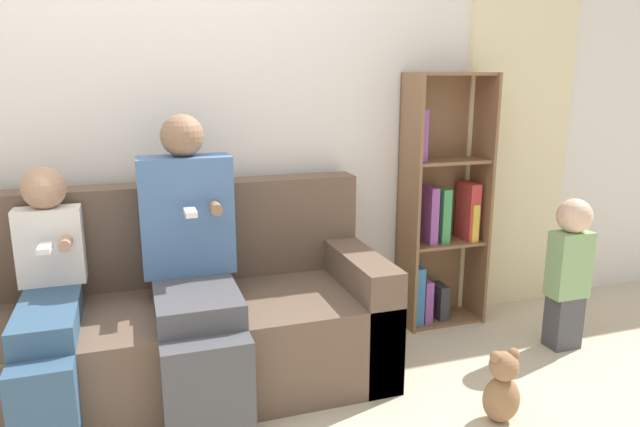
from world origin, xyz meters
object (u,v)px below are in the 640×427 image
object	(u,v)px
toddler_standing	(569,268)
bookshelf	(440,215)
child_seated	(47,302)
couch	(152,327)
teddy_bear	(502,388)
adult_seated	(193,258)

from	to	relation	value
toddler_standing	bookshelf	xyz separation A→B (m)	(-0.47, 0.55, 0.20)
child_seated	bookshelf	size ratio (longest dim) A/B	0.73
couch	teddy_bear	world-z (taller)	couch
child_seated	bookshelf	world-z (taller)	bookshelf
couch	bookshelf	xyz separation A→B (m)	(1.67, 0.28, 0.35)
bookshelf	couch	bearing A→B (deg)	-170.32
child_seated	bookshelf	xyz separation A→B (m)	(2.07, 0.44, 0.11)
couch	teddy_bear	size ratio (longest dim) A/B	6.56
couch	bookshelf	bearing A→B (deg)	9.68
toddler_standing	bookshelf	bearing A→B (deg)	130.42
child_seated	toddler_standing	distance (m)	2.55
couch	adult_seated	world-z (taller)	adult_seated
adult_seated	bookshelf	xyz separation A→B (m)	(1.48, 0.40, -0.00)
couch	bookshelf	size ratio (longest dim) A/B	1.48
couch	teddy_bear	distance (m)	1.59
bookshelf	teddy_bear	bearing A→B (deg)	-104.82
child_seated	couch	bearing A→B (deg)	21.49
child_seated	teddy_bear	distance (m)	1.94
couch	bookshelf	world-z (taller)	bookshelf
adult_seated	child_seated	size ratio (longest dim) A/B	1.20
couch	adult_seated	bearing A→B (deg)	-30.77
couch	child_seated	xyz separation A→B (m)	(-0.41, -0.16, 0.24)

